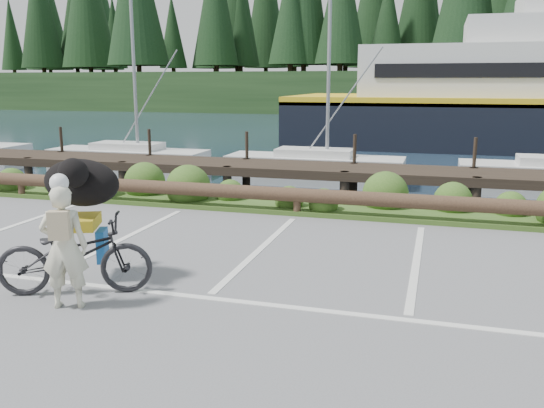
{
  "coord_description": "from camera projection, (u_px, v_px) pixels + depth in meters",
  "views": [
    {
      "loc": [
        2.84,
        -7.07,
        2.82
      ],
      "look_at": [
        0.59,
        0.65,
        1.1
      ],
      "focal_mm": 38.0,
      "sensor_mm": 36.0,
      "label": 1
    }
  ],
  "objects": [
    {
      "name": "ground",
      "position": [
        218.0,
        288.0,
        8.0
      ],
      "size": [
        72.0,
        72.0,
        0.0
      ],
      "primitive_type": "plane",
      "color": "#5E5E60"
    },
    {
      "name": "dog",
      "position": [
        81.0,
        183.0,
        8.15
      ],
      "size": [
        0.97,
        1.3,
        0.68
      ],
      "primitive_type": "ellipsoid",
      "rotation": [
        0.0,
        0.0,
        1.95
      ],
      "color": "black",
      "rests_on": "bicycle"
    },
    {
      "name": "harbor_backdrop",
      "position": [
        424.0,
        101.0,
        81.52
      ],
      "size": [
        170.0,
        160.0,
        30.0
      ],
      "color": "#172739",
      "rests_on": "ground"
    },
    {
      "name": "vegetation_strip",
      "position": [
        304.0,
        207.0,
        12.96
      ],
      "size": [
        34.0,
        1.6,
        0.1
      ],
      "primitive_type": "cube",
      "color": "#3D5B21",
      "rests_on": "ground"
    },
    {
      "name": "cyclist",
      "position": [
        64.0,
        247.0,
        7.18
      ],
      "size": [
        0.68,
        0.57,
        1.59
      ],
      "primitive_type": "imported",
      "rotation": [
        0.0,
        0.0,
        3.52
      ],
      "color": "beige",
      "rests_on": "ground"
    },
    {
      "name": "log_rail",
      "position": [
        297.0,
        216.0,
        12.32
      ],
      "size": [
        32.0,
        0.3,
        0.6
      ],
      "primitive_type": null,
      "color": "#443021",
      "rests_on": "ground"
    },
    {
      "name": "bicycle",
      "position": [
        75.0,
        255.0,
        7.7
      ],
      "size": [
        2.16,
        1.42,
        1.07
      ],
      "primitive_type": "imported",
      "rotation": [
        0.0,
        0.0,
        1.95
      ],
      "color": "black",
      "rests_on": "ground"
    }
  ]
}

